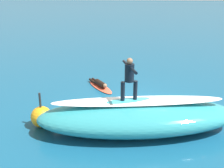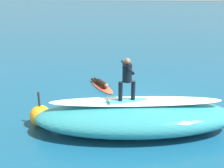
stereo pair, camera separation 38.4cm
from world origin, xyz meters
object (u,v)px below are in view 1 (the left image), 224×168
at_px(surfer_riding, 129,76).
at_px(buoy_marker, 42,117).
at_px(surfboard_paddling, 100,87).
at_px(surfer_paddling, 99,83).
at_px(surfboard_riding, 129,101).

distance_m(surfer_riding, buoy_marker, 3.55).
distance_m(surfer_riding, surfboard_paddling, 4.83).
height_order(surfboard_paddling, surfer_paddling, surfer_paddling).
xyz_separation_m(surfer_riding, buoy_marker, (3.12, -0.19, -1.67)).
height_order(surfboard_riding, surfer_paddling, surfboard_riding).
xyz_separation_m(surfer_riding, surfer_paddling, (1.42, -4.28, -1.87)).
distance_m(surfboard_paddling, surfer_paddling, 0.20).
bearing_deg(buoy_marker, surfer_paddling, -112.59).
relative_size(surfboard_paddling, surfer_paddling, 1.45).
xyz_separation_m(surfer_paddling, buoy_marker, (1.70, 4.09, 0.20)).
bearing_deg(surfboard_riding, surfboard_paddling, -88.66).
relative_size(surfboard_riding, surfer_paddling, 1.27).
xyz_separation_m(surfboard_riding, buoy_marker, (3.12, -0.19, -0.77)).
xyz_separation_m(surfboard_paddling, surfer_paddling, (0.07, -0.10, 0.16)).
xyz_separation_m(surfboard_riding, surfer_riding, (-0.00, 0.00, 0.90)).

